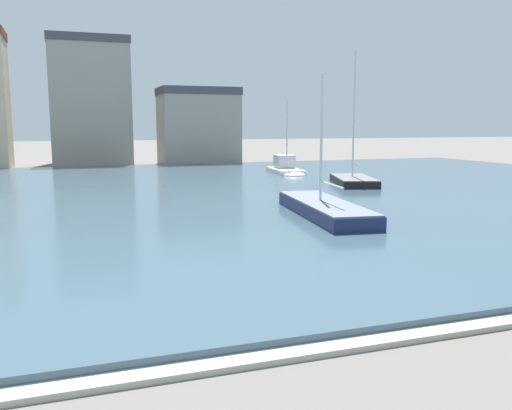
# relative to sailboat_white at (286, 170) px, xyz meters

# --- Properties ---
(harbor_water) EXTENTS (80.71, 45.66, 0.27)m
(harbor_water) POSITION_rel_sailboat_white_xyz_m (-14.88, -9.46, -0.41)
(harbor_water) COLOR #3D5666
(harbor_water) RESTS_ON ground
(quay_edge_coping) EXTENTS (80.71, 0.50, 0.12)m
(quay_edge_coping) POSITION_rel_sailboat_white_xyz_m (-14.88, -32.54, -0.49)
(quay_edge_coping) COLOR #ADA89E
(quay_edge_coping) RESTS_ON ground
(sailboat_white) EXTENTS (2.65, 6.15, 6.22)m
(sailboat_white) POSITION_rel_sailboat_white_xyz_m (0.00, 0.00, 0.00)
(sailboat_white) COLOR white
(sailboat_white) RESTS_ON ground
(sailboat_black) EXTENTS (4.10, 6.76, 9.06)m
(sailboat_black) POSITION_rel_sailboat_white_xyz_m (1.11, -8.91, -0.12)
(sailboat_black) COLOR black
(sailboat_black) RESTS_ON ground
(sailboat_navy) EXTENTS (3.17, 9.46, 6.44)m
(sailboat_navy) POSITION_rel_sailboat_white_xyz_m (-6.40, -19.26, -0.09)
(sailboat_navy) COLOR navy
(sailboat_navy) RESTS_ON ground
(townhouse_narrow_midrow) EXTENTS (8.06, 7.76, 13.08)m
(townhouse_narrow_midrow) POSITION_rel_sailboat_white_xyz_m (-14.48, 19.28, 6.01)
(townhouse_narrow_midrow) COLOR gray
(townhouse_narrow_midrow) RESTS_ON ground
(townhouse_tall_gabled) EXTENTS (8.23, 5.58, 8.07)m
(townhouse_tall_gabled) POSITION_rel_sailboat_white_xyz_m (-3.65, 15.76, 3.50)
(townhouse_tall_gabled) COLOR gray
(townhouse_tall_gabled) RESTS_ON ground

